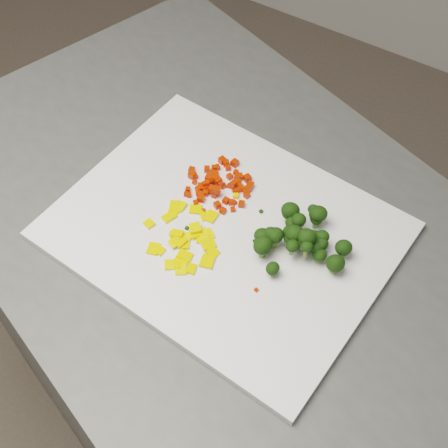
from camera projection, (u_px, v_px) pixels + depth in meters
The scene contains 143 objects.
counter_block at pixel (212, 337), 1.31m from camera, with size 0.93×0.65×0.90m, color #4B4B48.
cutting_board at pixel (224, 230), 0.92m from camera, with size 0.47×0.37×0.01m, color white.
carrot_pile at pixel (219, 181), 0.94m from camera, with size 0.10×0.10×0.03m, color red, non-canonical shape.
pepper_pile at pixel (182, 236), 0.89m from camera, with size 0.12×0.12×0.02m, color yellow, non-canonical shape.
broccoli_pile at pixel (303, 236), 0.87m from camera, with size 0.13×0.13×0.06m, color black, non-canonical shape.
carrot_cube_0 at pixel (247, 178), 0.96m from camera, with size 0.01×0.01×0.01m, color red.
carrot_cube_1 at pixel (233, 209), 0.93m from camera, with size 0.01×0.01×0.01m, color red.
carrot_cube_2 at pixel (233, 163), 0.98m from camera, with size 0.01×0.01×0.01m, color red.
carrot_cube_3 at pixel (212, 172), 0.97m from camera, with size 0.01×0.01×0.01m, color red.
carrot_cube_4 at pixel (200, 199), 0.94m from camera, with size 0.01×0.01×0.01m, color red.
carrot_cube_5 at pixel (237, 181), 0.96m from camera, with size 0.01×0.01×0.01m, color red.
carrot_cube_6 at pixel (218, 181), 0.95m from camera, with size 0.01×0.01×0.01m, color red.
carrot_cube_7 at pixel (215, 178), 0.95m from camera, with size 0.01×0.01×0.01m, color red.
carrot_cube_8 at pixel (211, 180), 0.95m from camera, with size 0.01×0.01×0.01m, color red.
carrot_cube_9 at pixel (199, 189), 0.95m from camera, with size 0.01×0.01×0.01m, color red.
carrot_cube_10 at pixel (202, 199), 0.94m from camera, with size 0.01×0.01×0.01m, color red.
carrot_cube_11 at pixel (195, 176), 0.96m from camera, with size 0.01×0.01×0.01m, color red.
carrot_cube_12 at pixel (214, 178), 0.96m from camera, with size 0.01×0.01×0.01m, color red.
carrot_cube_13 at pixel (213, 175), 0.97m from camera, with size 0.01×0.01×0.01m, color red.
carrot_cube_14 at pixel (217, 190), 0.93m from camera, with size 0.01×0.01×0.01m, color red.
carrot_cube_15 at pixel (215, 174), 0.97m from camera, with size 0.01×0.01×0.01m, color red.
carrot_cube_16 at pixel (234, 203), 0.93m from camera, with size 0.01×0.01×0.01m, color red.
carrot_cube_17 at pixel (238, 186), 0.95m from camera, with size 0.01×0.01×0.01m, color red.
carrot_cube_18 at pixel (186, 194), 0.94m from camera, with size 0.01×0.01×0.01m, color red.
carrot_cube_19 at pixel (202, 195), 0.94m from camera, with size 0.01×0.01×0.01m, color red.
carrot_cube_20 at pixel (189, 195), 0.94m from camera, with size 0.01×0.01×0.01m, color red.
carrot_cube_21 at pixel (234, 190), 0.95m from camera, with size 0.01×0.01×0.01m, color red.
carrot_cube_22 at pixel (192, 175), 0.96m from camera, with size 0.01×0.01×0.01m, color red.
carrot_cube_23 at pixel (217, 205), 0.93m from camera, with size 0.01×0.01×0.01m, color red.
carrot_cube_24 at pixel (238, 176), 0.96m from camera, with size 0.01×0.01×0.01m, color red.
carrot_cube_25 at pixel (216, 173), 0.97m from camera, with size 0.01×0.01×0.01m, color red.
carrot_cube_26 at pixel (192, 170), 0.97m from camera, with size 0.01×0.01×0.01m, color red.
carrot_cube_27 at pixel (223, 211), 0.92m from camera, with size 0.01×0.01×0.01m, color red.
carrot_cube_28 at pixel (240, 177), 0.96m from camera, with size 0.01×0.01×0.01m, color red.
carrot_cube_29 at pixel (199, 189), 0.95m from camera, with size 0.01×0.01×0.01m, color red.
carrot_cube_30 at pixel (250, 185), 0.95m from camera, with size 0.01×0.01×0.01m, color red.
carrot_cube_31 at pixel (230, 177), 0.96m from camera, with size 0.01×0.01×0.01m, color red.
carrot_cube_32 at pixel (224, 186), 0.95m from camera, with size 0.01×0.01×0.01m, color red.
carrot_cube_33 at pixel (247, 195), 0.94m from camera, with size 0.01×0.01×0.01m, color red.
carrot_cube_34 at pixel (220, 186), 0.95m from camera, with size 0.01×0.01×0.01m, color red.
carrot_cube_35 at pixel (236, 191), 0.95m from camera, with size 0.01×0.01×0.01m, color red.
carrot_cube_36 at pixel (204, 184), 0.94m from camera, with size 0.01×0.01×0.01m, color red.
carrot_cube_37 at pixel (212, 189), 0.94m from camera, with size 0.01×0.01×0.01m, color red.
carrot_cube_38 at pixel (229, 186), 0.95m from camera, with size 0.01×0.01×0.01m, color red.
carrot_cube_39 at pixel (208, 179), 0.95m from camera, with size 0.01×0.01×0.01m, color red.
carrot_cube_40 at pixel (231, 202), 0.93m from camera, with size 0.01×0.01×0.01m, color red.
carrot_cube_41 at pixel (195, 182), 0.96m from camera, with size 0.01×0.01×0.01m, color red.
carrot_cube_42 at pixel (241, 188), 0.95m from camera, with size 0.01×0.01×0.01m, color red.
carrot_cube_43 at pixel (206, 193), 0.94m from camera, with size 0.01×0.01×0.01m, color red.
carrot_cube_44 at pixel (217, 168), 0.97m from camera, with size 0.01×0.01×0.01m, color red.
carrot_cube_45 at pixel (204, 188), 0.95m from camera, with size 0.01×0.01×0.01m, color red.
carrot_cube_46 at pixel (246, 192), 0.95m from camera, with size 0.01×0.01×0.01m, color red.
carrot_cube_47 at pixel (242, 204), 0.93m from camera, with size 0.01×0.01×0.01m, color red.
carrot_cube_48 at pixel (196, 203), 0.93m from camera, with size 0.01×0.01×0.01m, color red.
carrot_cube_49 at pixel (246, 195), 0.94m from camera, with size 0.01×0.01×0.01m, color red.
carrot_cube_50 at pixel (236, 172), 0.97m from camera, with size 0.01×0.01×0.01m, color red.
carrot_cube_51 at pixel (226, 201), 0.94m from camera, with size 0.01×0.01×0.01m, color red.
carrot_cube_52 at pixel (220, 183), 0.95m from camera, with size 0.01×0.01×0.01m, color red.
carrot_cube_53 at pixel (233, 184), 0.94m from camera, with size 0.01×0.01×0.01m, color red.
carrot_cube_54 at pixel (188, 190), 0.95m from camera, with size 0.01×0.01×0.01m, color red.
carrot_cube_55 at pixel (226, 163), 0.98m from camera, with size 0.01×0.01×0.01m, color red.
carrot_cube_56 at pixel (236, 192), 0.95m from camera, with size 0.01×0.01×0.01m, color red.
carrot_cube_57 at pixel (209, 178), 0.95m from camera, with size 0.01×0.01×0.01m, color red.
carrot_cube_58 at pixel (207, 183), 0.94m from camera, with size 0.01×0.01×0.01m, color red.
carrot_cube_59 at pixel (201, 186), 0.95m from camera, with size 0.01×0.01×0.01m, color red.
carrot_cube_60 at pixel (248, 189), 0.95m from camera, with size 0.01×0.01×0.01m, color red.
carrot_cube_61 at pixel (214, 168), 0.98m from camera, with size 0.01×0.01×0.01m, color red.
carrot_cube_62 at pixel (198, 193), 0.94m from camera, with size 0.01×0.01×0.01m, color red.
carrot_cube_63 at pixel (209, 191), 0.95m from camera, with size 0.01×0.01×0.01m, color red.
carrot_cube_64 at pixel (207, 169), 0.97m from camera, with size 0.01×0.01×0.01m, color red.
carrot_cube_65 at pixel (222, 160), 0.98m from camera, with size 0.01×0.01×0.01m, color red.
carrot_cube_66 at pixel (215, 195), 0.94m from camera, with size 0.01×0.01×0.01m, color red.
carrot_cube_67 at pixel (235, 163), 0.98m from camera, with size 0.01×0.01×0.01m, color red.
carrot_cube_68 at pixel (228, 168), 0.97m from camera, with size 0.01×0.01×0.01m, color red.
carrot_cube_69 at pixel (205, 186), 0.95m from camera, with size 0.01×0.01×0.01m, color red.
pepper_chunk_0 at pixel (185, 256), 0.88m from camera, with size 0.02×0.01×0.00m, color yellow.
pepper_chunk_1 at pixel (160, 251), 0.89m from camera, with size 0.01×0.01×0.00m, color yellow.
pepper_chunk_2 at pixel (207, 261), 0.87m from camera, with size 0.02×0.02×0.01m, color yellow.
pepper_chunk_3 at pixel (184, 238), 0.90m from camera, with size 0.02×0.02×0.00m, color yellow.
pepper_chunk_4 at pixel (185, 244), 0.89m from camera, with size 0.02×0.01×0.00m, color yellow.
pepper_chunk_5 at pixel (211, 216), 0.92m from camera, with size 0.02×0.02×0.00m, color yellow.
pepper_chunk_6 at pixel (202, 239), 0.90m from camera, with size 0.02×0.02×0.00m, color yellow.
pepper_chunk_7 at pixel (178, 264), 0.87m from camera, with size 0.02×0.01×0.00m, color yellow.
pepper_chunk_8 at pixel (204, 216), 0.92m from camera, with size 0.02×0.01×0.00m, color yellow.
pepper_chunk_9 at pixel (181, 261), 0.88m from camera, with size 0.02×0.01×0.00m, color yellow.
pepper_chunk_10 at pixel (174, 243), 0.89m from camera, with size 0.01×0.01×0.00m, color yellow.
pepper_chunk_11 at pixel (191, 269), 0.87m from camera, with size 0.02×0.01×0.00m, color yellow.
pepper_chunk_12 at pixel (176, 238), 0.90m from camera, with size 0.01×0.02×0.00m, color yellow.
pepper_chunk_13 at pixel (153, 249), 0.89m from camera, with size 0.02×0.02×0.00m, color yellow.
pepper_chunk_14 at pixel (149, 224), 0.91m from camera, with size 0.01×0.01×0.00m, color yellow.
pepper_chunk_15 at pixel (170, 265), 0.87m from camera, with size 0.02×0.01×0.00m, color yellow.
pepper_chunk_16 at pixel (195, 228), 0.90m from camera, with size 0.02×0.02×0.00m, color yellow.
pepper_chunk_17 at pixel (175, 206), 0.93m from camera, with size 0.02×0.02×0.01m, color yellow.
pepper_chunk_18 at pixel (176, 234), 0.90m from camera, with size 0.02×0.01×0.00m, color yellow.
pepper_chunk_19 at pixel (181, 269), 0.87m from camera, with size 0.02×0.02×0.00m, color yellow.
pepper_chunk_20 at pixel (175, 210), 0.93m from camera, with size 0.01×0.02×0.00m, color yellow.
pepper_chunk_21 at pixel (195, 234), 0.90m from camera, with size 0.02×0.02×0.00m, color yellow.
pepper_chunk_22 at pixel (178, 234), 0.89m from camera, with size 0.02×0.01×0.01m, color yellow.
pepper_chunk_23 at pixel (169, 217), 0.92m from camera, with size 0.02×0.01×0.00m, color yellow.
pepper_chunk_24 at pixel (204, 233), 0.90m from camera, with size 0.01×0.02×0.01m, color yellow.
pepper_chunk_25 at pixel (213, 253), 0.88m from camera, with size 0.02×0.02×0.00m, color yellow.
pepper_chunk_26 at pixel (174, 233), 0.90m from camera, with size 0.01×0.01×0.00m, color yellow.
pepper_chunk_27 at pixel (196, 209), 0.93m from camera, with size 0.02×0.02×0.00m, color yellow.
pepper_chunk_28 at pixel (204, 240), 0.90m from camera, with size 0.01×0.01×0.00m, color yellow.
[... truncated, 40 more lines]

